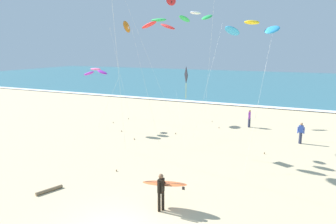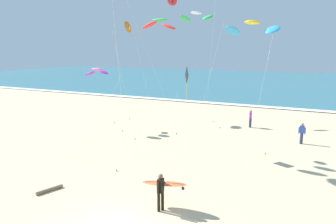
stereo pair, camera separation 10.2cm
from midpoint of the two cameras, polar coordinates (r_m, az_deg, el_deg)
ocean_water at (r=68.39m, az=19.53°, el=5.14°), size 160.00×60.00×0.08m
shoreline_foam at (r=39.17m, az=15.26°, el=1.11°), size 160.00×1.37×0.01m
surfer_trailing at (r=13.89m, az=-0.85°, el=-13.49°), size 2.14×0.95×1.71m
kite_diamond_charcoal_near at (r=20.77m, az=3.50°, el=6.15°), size 2.60×4.13×5.74m
kite_arc_golden_mid at (r=17.12m, az=15.28°, el=14.61°), size 2.94×4.78×8.33m
kite_arc_rose_high at (r=27.57m, az=-12.79°, el=7.22°), size 3.21×2.34×5.29m
kite_delta_amber_distant at (r=31.77m, az=-7.17°, el=15.15°), size 0.50×3.68×9.58m
kite_arc_ivory_close at (r=23.45m, az=5.34°, el=16.98°), size 2.66×5.06×9.51m
kite_arc_emerald_outer at (r=21.71m, az=-1.45°, el=15.77°), size 3.35×2.70×8.88m
kite_delta_scarlet_extra at (r=31.94m, az=0.84°, el=19.56°), size 3.77×3.49×11.95m
bystander_purple_top at (r=28.64m, az=14.93°, el=-1.15°), size 0.22×0.50×1.59m
bystander_blue_top at (r=24.99m, az=23.37°, el=-3.56°), size 0.50×0.22×1.59m
driftwood_log at (r=16.88m, az=-20.68°, el=-13.14°), size 0.63×1.31×0.17m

